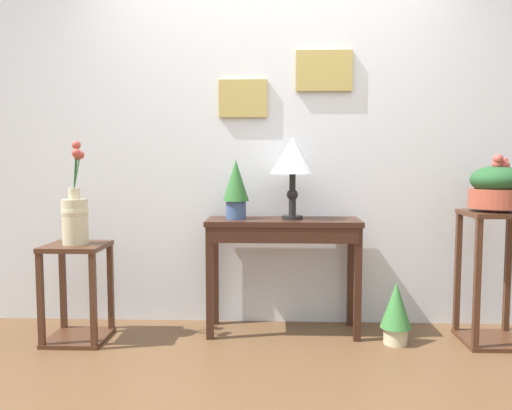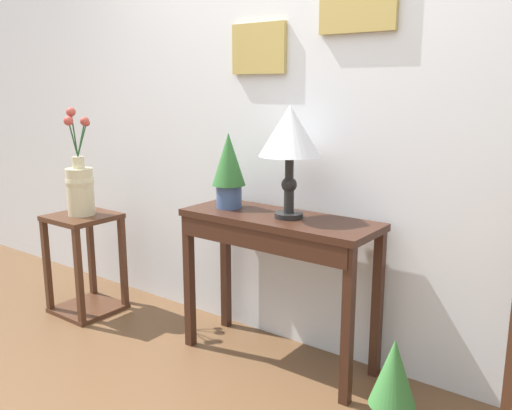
# 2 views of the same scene
# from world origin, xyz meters

# --- Properties ---
(back_wall_with_art) EXTENTS (9.00, 0.13, 2.80)m
(back_wall_with_art) POSITION_xyz_m (0.00, 1.39, 1.40)
(back_wall_with_art) COLOR silver
(back_wall_with_art) RESTS_ON ground
(console_table) EXTENTS (1.01, 0.37, 0.77)m
(console_table) POSITION_xyz_m (0.08, 1.09, 0.64)
(console_table) COLOR #381E14
(console_table) RESTS_ON ground
(table_lamp) EXTENTS (0.29, 0.29, 0.54)m
(table_lamp) POSITION_xyz_m (0.14, 1.11, 1.17)
(table_lamp) COLOR black
(table_lamp) RESTS_ON console_table
(potted_plant_on_console) EXTENTS (0.17, 0.17, 0.39)m
(potted_plant_on_console) POSITION_xyz_m (-0.23, 1.11, 0.99)
(potted_plant_on_console) COLOR #3D5684
(potted_plant_on_console) RESTS_ON console_table
(pedestal_stand_left) EXTENTS (0.37, 0.37, 0.63)m
(pedestal_stand_left) POSITION_xyz_m (-1.24, 0.91, 0.32)
(pedestal_stand_left) COLOR #472819
(pedestal_stand_left) RESTS_ON ground
(flower_vase_tall_left) EXTENTS (0.17, 0.21, 0.65)m
(flower_vase_tall_left) POSITION_xyz_m (-1.24, 0.91, 0.82)
(flower_vase_tall_left) COLOR beige
(flower_vase_tall_left) RESTS_ON pedestal_stand_left
(potted_plant_floor) EXTENTS (0.19, 0.19, 0.40)m
(potted_plant_floor) POSITION_xyz_m (0.79, 0.92, 0.22)
(potted_plant_floor) COLOR beige
(potted_plant_floor) RESTS_ON ground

